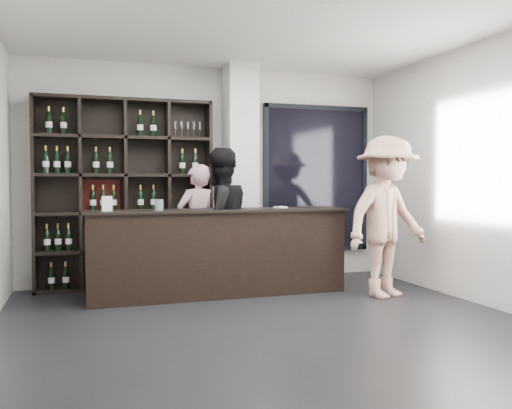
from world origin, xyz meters
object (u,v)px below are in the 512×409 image
object	(u,v)px
taster_pink	(197,225)
taster_black	(219,221)
wine_shelf	(125,194)
tasting_counter	(219,252)
customer	(387,217)

from	to	relation	value
taster_pink	taster_black	xyz separation A→B (m)	(0.16, -0.55, 0.09)
wine_shelf	tasting_counter	size ratio (longest dim) A/B	0.77
wine_shelf	taster_pink	world-z (taller)	wine_shelf
tasting_counter	customer	world-z (taller)	customer
wine_shelf	customer	xyz separation A→B (m)	(2.87, -1.52, -0.26)
wine_shelf	customer	bearing A→B (deg)	-27.80
customer	taster_pink	bearing A→B (deg)	128.16
taster_black	wine_shelf	bearing A→B (deg)	-56.84
tasting_counter	taster_pink	size ratio (longest dim) A/B	1.98
wine_shelf	tasting_counter	bearing A→B (deg)	-38.55
taster_black	taster_pink	bearing A→B (deg)	-96.69
customer	wine_shelf	bearing A→B (deg)	134.65
wine_shelf	taster_black	size ratio (longest dim) A/B	1.36
wine_shelf	taster_pink	size ratio (longest dim) A/B	1.52
wine_shelf	tasting_counter	distance (m)	1.48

